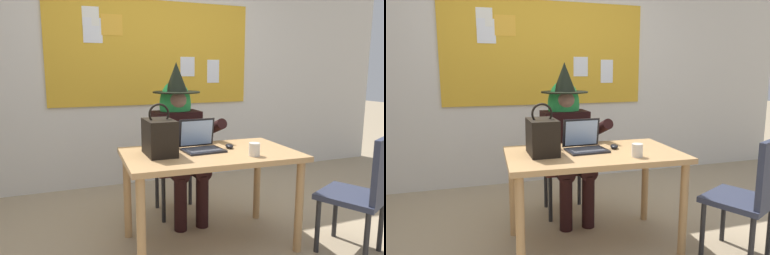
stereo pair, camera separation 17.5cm
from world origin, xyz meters
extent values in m
plane|color=tan|center=(0.00, 0.00, 0.00)|extent=(24.00, 24.00, 0.00)
cube|color=silver|center=(0.00, 1.84, 1.49)|extent=(6.74, 0.10, 2.98)
cube|color=gold|center=(0.00, 1.78, 1.55)|extent=(2.40, 0.02, 1.20)
cube|color=white|center=(0.41, 1.77, 1.40)|extent=(0.18, 0.01, 0.23)
cube|color=white|center=(-0.69, 1.77, 1.78)|extent=(0.20, 0.01, 0.27)
cube|color=gold|center=(-0.48, 1.77, 1.85)|extent=(0.23, 0.01, 0.23)
cube|color=white|center=(0.76, 1.77, 1.34)|extent=(0.16, 0.01, 0.29)
cube|color=white|center=(-0.70, 1.77, 1.93)|extent=(0.18, 0.01, 0.20)
cube|color=tan|center=(-0.02, 0.09, 0.72)|extent=(1.33, 0.81, 0.04)
cylinder|color=tan|center=(-0.63, -0.20, 0.35)|extent=(0.06, 0.06, 0.70)
cylinder|color=tan|center=(0.55, -0.25, 0.35)|extent=(0.06, 0.06, 0.70)
cylinder|color=tan|center=(-0.60, 0.43, 0.35)|extent=(0.06, 0.06, 0.70)
cylinder|color=tan|center=(0.58, 0.38, 0.35)|extent=(0.06, 0.06, 0.70)
cube|color=#4C1E19|center=(-0.07, 0.75, 0.44)|extent=(0.46, 0.46, 0.04)
cube|color=#4C1E19|center=(-0.05, 0.94, 0.69)|extent=(0.38, 0.07, 0.45)
cylinder|color=#262628|center=(0.09, 0.56, 0.21)|extent=(0.04, 0.04, 0.42)
cylinder|color=#262628|center=(-0.25, 0.59, 0.21)|extent=(0.04, 0.04, 0.42)
cylinder|color=#262628|center=(0.12, 0.90, 0.21)|extent=(0.04, 0.04, 0.42)
cylinder|color=#262628|center=(-0.22, 0.93, 0.21)|extent=(0.04, 0.04, 0.42)
cylinder|color=black|center=(0.04, 0.39, 0.23)|extent=(0.11, 0.11, 0.46)
cylinder|color=black|center=(-0.16, 0.39, 0.23)|extent=(0.11, 0.11, 0.46)
cylinder|color=black|center=(0.04, 0.56, 0.49)|extent=(0.15, 0.42, 0.15)
cylinder|color=black|center=(-0.16, 0.55, 0.49)|extent=(0.15, 0.42, 0.15)
cube|color=black|center=(-0.07, 0.77, 0.72)|extent=(0.42, 0.26, 0.52)
cylinder|color=black|center=(0.19, 0.54, 0.84)|extent=(0.10, 0.46, 0.24)
cylinder|color=black|center=(-0.31, 0.53, 0.84)|extent=(0.10, 0.46, 0.24)
sphere|color=#A37A60|center=(-0.07, 0.77, 1.08)|extent=(0.20, 0.20, 0.20)
ellipsoid|color=green|center=(-0.07, 0.80, 1.04)|extent=(0.30, 0.22, 0.44)
cylinder|color=black|center=(-0.07, 0.77, 1.16)|extent=(0.43, 0.43, 0.01)
cone|color=black|center=(-0.07, 0.77, 1.29)|extent=(0.21, 0.21, 0.27)
cube|color=black|center=(-0.06, 0.13, 0.75)|extent=(0.31, 0.24, 0.01)
cube|color=#333338|center=(-0.06, 0.13, 0.76)|extent=(0.26, 0.17, 0.00)
cube|color=black|center=(-0.07, 0.26, 0.87)|extent=(0.30, 0.05, 0.22)
cube|color=#99B7E0|center=(-0.07, 0.25, 0.87)|extent=(0.27, 0.04, 0.19)
ellipsoid|color=black|center=(0.17, 0.15, 0.76)|extent=(0.09, 0.12, 0.03)
cube|color=black|center=(-0.40, 0.14, 0.87)|extent=(0.20, 0.30, 0.26)
torus|color=black|center=(-0.40, 0.14, 1.04)|extent=(0.16, 0.02, 0.16)
cylinder|color=silver|center=(0.22, -0.14, 0.79)|extent=(0.08, 0.08, 0.09)
cube|color=#2D3347|center=(0.90, -0.40, 0.44)|extent=(0.56, 0.56, 0.04)
cube|color=#2D3347|center=(0.99, -0.57, 0.68)|extent=(0.36, 0.20, 0.45)
cylinder|color=#262628|center=(0.68, -0.32, 0.21)|extent=(0.04, 0.04, 0.42)
cylinder|color=#262628|center=(0.98, -0.17, 0.21)|extent=(0.04, 0.04, 0.42)
cylinder|color=#262628|center=(0.83, -0.62, 0.21)|extent=(0.04, 0.04, 0.42)
cylinder|color=#262628|center=(1.13, -0.47, 0.21)|extent=(0.04, 0.04, 0.42)
camera|label=1|loc=(-1.06, -2.23, 1.35)|focal=32.17mm
camera|label=2|loc=(-0.89, -2.29, 1.35)|focal=32.17mm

